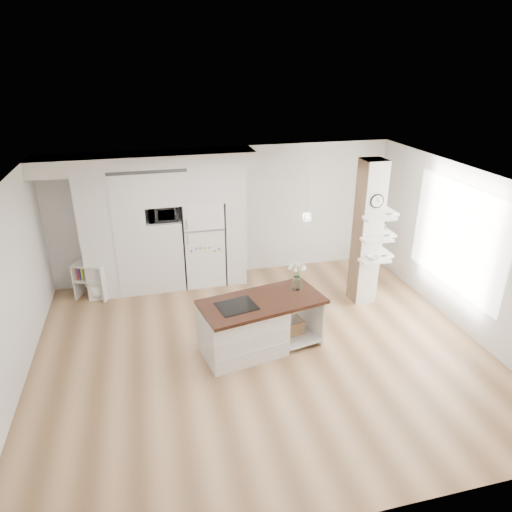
{
  "coord_description": "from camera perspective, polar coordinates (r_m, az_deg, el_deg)",
  "views": [
    {
      "loc": [
        -1.54,
        -5.84,
        4.29
      ],
      "look_at": [
        0.13,
        0.9,
        1.26
      ],
      "focal_mm": 32.0,
      "sensor_mm": 36.0,
      "label": 1
    }
  ],
  "objects": [
    {
      "name": "column",
      "position": [
        8.52,
        14.45,
        2.65
      ],
      "size": [
        0.69,
        0.9,
        2.7
      ],
      "color": "silver",
      "rests_on": "floor"
    },
    {
      "name": "window",
      "position": [
        8.41,
        23.82,
        2.13
      ],
      "size": [
        0.0,
        2.4,
        2.4
      ],
      "primitive_type": "plane",
      "rotation": [
        1.57,
        0.0,
        -1.57
      ],
      "color": "white",
      "rests_on": "room"
    },
    {
      "name": "room",
      "position": [
        6.52,
        0.78,
        1.64
      ],
      "size": [
        7.04,
        6.04,
        2.72
      ],
      "color": "white",
      "rests_on": "ground"
    },
    {
      "name": "kitchen_island",
      "position": [
        7.18,
        -0.81,
        -8.75
      ],
      "size": [
        2.04,
        1.26,
        1.42
      ],
      "rotation": [
        0.0,
        0.0,
        0.2
      ],
      "color": "silver",
      "rests_on": "floor"
    },
    {
      "name": "floor",
      "position": [
        7.41,
        0.7,
        -11.78
      ],
      "size": [
        7.0,
        6.0,
        0.01
      ],
      "primitive_type": "cube",
      "color": "tan",
      "rests_on": "ground"
    },
    {
      "name": "decor_bowl",
      "position": [
        8.43,
        14.46,
        -0.17
      ],
      "size": [
        0.22,
        0.22,
        0.05
      ],
      "primitive_type": "imported",
      "color": "white",
      "rests_on": "column"
    },
    {
      "name": "pendant_light",
      "position": [
        7.15,
        13.83,
        5.23
      ],
      "size": [
        0.12,
        0.12,
        0.1
      ],
      "primitive_type": "cylinder",
      "color": "white",
      "rests_on": "room"
    },
    {
      "name": "refrigerator",
      "position": [
        9.24,
        -6.63,
        1.74
      ],
      "size": [
        0.78,
        0.69,
        1.75
      ],
      "color": "white",
      "rests_on": "floor"
    },
    {
      "name": "floor_plant_b",
      "position": [
        9.45,
        13.4,
        -2.41
      ],
      "size": [
        0.33,
        0.33,
        0.5
      ],
      "primitive_type": "imported",
      "rotation": [
        0.0,
        0.0,
        -0.2
      ],
      "color": "#286327",
      "rests_on": "floor"
    },
    {
      "name": "microwave",
      "position": [
        8.9,
        -11.6,
        5.3
      ],
      "size": [
        0.54,
        0.37,
        0.3
      ],
      "primitive_type": "imported",
      "color": "#2D2D2D",
      "rests_on": "cabinet_wall"
    },
    {
      "name": "bookshelf",
      "position": [
        9.3,
        -19.65,
        -3.19
      ],
      "size": [
        0.7,
        0.56,
        0.72
      ],
      "rotation": [
        0.0,
        0.0,
        -0.4
      ],
      "color": "silver",
      "rests_on": "floor"
    },
    {
      "name": "shelf_plant",
      "position": [
        8.72,
        15.52,
        4.22
      ],
      "size": [
        0.27,
        0.23,
        0.3
      ],
      "primitive_type": "imported",
      "color": "#286327",
      "rests_on": "column"
    },
    {
      "name": "cabinet_wall",
      "position": [
        8.96,
        -12.69,
        4.89
      ],
      "size": [
        4.0,
        0.71,
        2.7
      ],
      "color": "silver",
      "rests_on": "floor"
    },
    {
      "name": "floor_plant_a",
      "position": [
        9.14,
        13.66,
        -3.45
      ],
      "size": [
        0.29,
        0.25,
        0.47
      ],
      "primitive_type": "imported",
      "rotation": [
        0.0,
        0.0,
        0.19
      ],
      "color": "#286327",
      "rests_on": "floor"
    }
  ]
}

